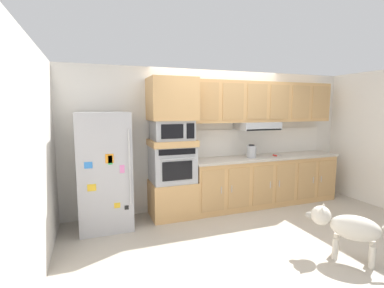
{
  "coord_description": "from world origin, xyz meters",
  "views": [
    {
      "loc": [
        -2.23,
        -3.68,
        1.81
      ],
      "look_at": [
        -0.7,
        0.5,
        1.25
      ],
      "focal_mm": 26.3,
      "sensor_mm": 36.0,
      "label": 1
    }
  ],
  "objects_px": {
    "refrigerator": "(104,171)",
    "electric_kettle": "(251,151)",
    "microwave": "(172,130)",
    "dog": "(347,226)",
    "screwdriver": "(275,155)",
    "built_in_oven": "(172,164)"
  },
  "relations": [
    {
      "from": "built_in_oven",
      "to": "screwdriver",
      "type": "relative_size",
      "value": 5.35
    },
    {
      "from": "refrigerator",
      "to": "microwave",
      "type": "relative_size",
      "value": 2.73
    },
    {
      "from": "electric_kettle",
      "to": "microwave",
      "type": "bearing_deg",
      "value": 178.18
    },
    {
      "from": "microwave",
      "to": "electric_kettle",
      "type": "bearing_deg",
      "value": -1.82
    },
    {
      "from": "refrigerator",
      "to": "screwdriver",
      "type": "height_order",
      "value": "refrigerator"
    },
    {
      "from": "electric_kettle",
      "to": "dog",
      "type": "distance_m",
      "value": 2.09
    },
    {
      "from": "built_in_oven",
      "to": "microwave",
      "type": "bearing_deg",
      "value": -0.77
    },
    {
      "from": "built_in_oven",
      "to": "screwdriver",
      "type": "height_order",
      "value": "built_in_oven"
    },
    {
      "from": "refrigerator",
      "to": "microwave",
      "type": "bearing_deg",
      "value": 3.57
    },
    {
      "from": "microwave",
      "to": "dog",
      "type": "height_order",
      "value": "microwave"
    },
    {
      "from": "microwave",
      "to": "electric_kettle",
      "type": "height_order",
      "value": "microwave"
    },
    {
      "from": "built_in_oven",
      "to": "microwave",
      "type": "height_order",
      "value": "microwave"
    },
    {
      "from": "microwave",
      "to": "electric_kettle",
      "type": "xyz_separation_m",
      "value": [
        1.48,
        -0.05,
        -0.43
      ]
    },
    {
      "from": "built_in_oven",
      "to": "dog",
      "type": "height_order",
      "value": "built_in_oven"
    },
    {
      "from": "refrigerator",
      "to": "screwdriver",
      "type": "relative_size",
      "value": 13.46
    },
    {
      "from": "built_in_oven",
      "to": "electric_kettle",
      "type": "xyz_separation_m",
      "value": [
        1.48,
        -0.05,
        0.13
      ]
    },
    {
      "from": "microwave",
      "to": "screwdriver",
      "type": "height_order",
      "value": "microwave"
    },
    {
      "from": "refrigerator",
      "to": "electric_kettle",
      "type": "distance_m",
      "value": 2.57
    },
    {
      "from": "refrigerator",
      "to": "dog",
      "type": "xyz_separation_m",
      "value": [
        2.67,
        -1.97,
        -0.47
      ]
    },
    {
      "from": "refrigerator",
      "to": "screwdriver",
      "type": "xyz_separation_m",
      "value": [
        3.09,
        0.01,
        0.05
      ]
    },
    {
      "from": "electric_kettle",
      "to": "dog",
      "type": "relative_size",
      "value": 0.3
    },
    {
      "from": "screwdriver",
      "to": "dog",
      "type": "height_order",
      "value": "screwdriver"
    }
  ]
}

